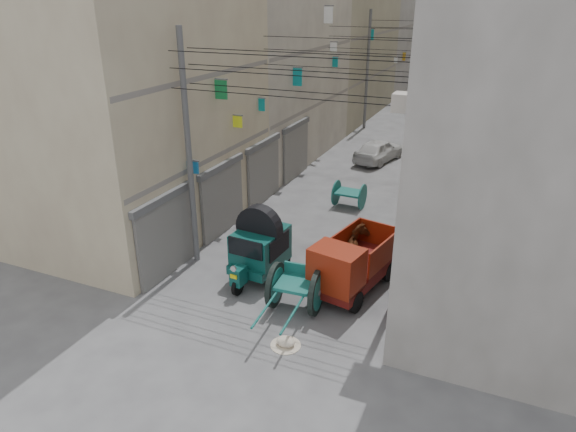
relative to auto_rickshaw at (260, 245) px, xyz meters
The scene contains 18 objects.
ground 6.09m from the auto_rickshaw, 80.46° to the right, with size 140.00×140.00×0.00m, color #4C4C4E.
building_row_left 29.56m from the auto_rickshaw, 103.94° to the left, with size 8.00×62.00×14.00m.
building_row_right 30.09m from the auto_rickshaw, 72.34° to the left, with size 8.00×62.00×14.00m.
end_cap_building 60.34m from the auto_rickshaw, 89.05° to the left, with size 22.00×10.00×13.00m, color gray.
shutters_left 5.36m from the auto_rickshaw, 123.19° to the left, with size 0.18×14.40×2.88m.
signboards 15.95m from the auto_rickshaw, 86.43° to the left, with size 8.22×40.52×5.67m.
ac_units 8.01m from the auto_rickshaw, 20.81° to the left, with size 0.70×6.55×3.35m.
utility_poles 11.50m from the auto_rickshaw, 84.89° to the left, with size 7.40×22.20×8.00m.
overhead_cables 10.24m from the auto_rickshaw, 83.34° to the left, with size 7.40×22.52×1.12m.
auto_rickshaw is the anchor object (origin of this frame).
tonga_cart 2.41m from the auto_rickshaw, 36.60° to the right, with size 1.56×3.21×1.41m.
mini_truck 3.12m from the auto_rickshaw, ahead, with size 2.20×3.70×1.95m.
second_cart 7.25m from the auto_rickshaw, 82.70° to the left, with size 1.35×1.21×1.16m.
feed_sack 4.09m from the auto_rickshaw, 53.43° to the right, with size 0.52×0.42×0.26m, color beige.
horse 3.25m from the auto_rickshaw, 19.81° to the left, with size 0.91×2.00×1.69m, color maroon.
distant_car_white 14.51m from the auto_rickshaw, 88.49° to the left, with size 1.55×3.85×1.31m, color silver.
distant_car_grey 27.51m from the auto_rickshaw, 84.59° to the left, with size 1.20×3.46×1.14m, color slate.
distant_car_green 27.81m from the auto_rickshaw, 88.27° to the left, with size 1.79×4.39×1.27m, color #1B5145.
Camera 1 is at (6.03, -7.79, 8.83)m, focal length 32.00 mm.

